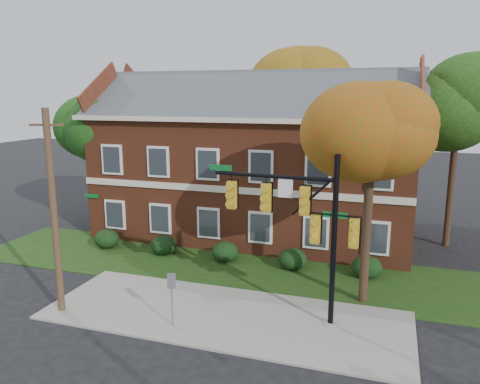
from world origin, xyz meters
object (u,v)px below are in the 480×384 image
(apartment_building, at_px, (255,153))
(hedge_far_left, at_px, (107,239))
(hedge_far_right, at_px, (367,267))
(hedge_right, at_px, (293,259))
(tree_near_right, at_px, (378,141))
(tree_left_rear, at_px, (101,122))
(traffic_signal, at_px, (303,220))
(hedge_center, at_px, (225,252))
(sign_post, at_px, (172,291))
(utility_pole, at_px, (54,213))
(hedge_left, at_px, (164,245))
(tree_far_rear, at_px, (303,88))
(tree_right_rear, at_px, (466,100))

(apartment_building, xyz_separation_m, hedge_far_left, (-7.00, -5.25, -4.46))
(apartment_building, distance_m, hedge_far_right, 9.82)
(hedge_right, xyz_separation_m, tree_near_right, (3.72, -2.83, 6.14))
(tree_left_rear, bearing_deg, traffic_signal, -32.44)
(hedge_center, height_order, sign_post, sign_post)
(utility_pole, bearing_deg, hedge_far_right, 13.05)
(hedge_center, height_order, utility_pole, utility_pole)
(hedge_right, height_order, hedge_far_right, same)
(hedge_left, distance_m, traffic_signal, 10.39)
(hedge_center, distance_m, sign_post, 7.17)
(utility_pole, xyz_separation_m, sign_post, (4.74, 0.18, -2.59))
(hedge_far_right, bearing_deg, hedge_right, 180.00)
(apartment_building, bearing_deg, tree_near_right, -48.23)
(hedge_center, xyz_separation_m, tree_far_rear, (1.34, 13.09, 8.32))
(tree_far_rear, distance_m, utility_pole, 21.66)
(hedge_far_left, bearing_deg, hedge_center, 0.00)
(apartment_building, relative_size, tree_far_rear, 1.63)
(hedge_center, relative_size, hedge_right, 1.00)
(hedge_far_left, xyz_separation_m, traffic_signal, (11.85, -5.13, 3.44))
(sign_post, bearing_deg, tree_right_rear, 28.42)
(traffic_signal, bearing_deg, hedge_far_right, 70.71)
(tree_left_rear, xyz_separation_m, traffic_signal, (14.58, -9.27, -2.71))
(hedge_far_left, relative_size, tree_left_rear, 0.16)
(hedge_center, relative_size, sign_post, 0.66)
(utility_pole, relative_size, sign_post, 3.76)
(tree_right_rear, bearing_deg, hedge_right, -141.98)
(tree_near_right, height_order, tree_left_rear, tree_left_rear)
(apartment_building, height_order, tree_left_rear, apartment_building)
(apartment_building, height_order, hedge_center, apartment_building)
(tree_far_rear, xyz_separation_m, sign_post, (-0.84, -20.19, -7.41))
(sign_post, bearing_deg, apartment_building, 70.04)
(tree_near_right, height_order, sign_post, tree_near_right)
(traffic_signal, bearing_deg, tree_near_right, 47.51)
(hedge_left, xyz_separation_m, hedge_right, (7.00, 0.00, 0.00))
(hedge_left, distance_m, sign_post, 8.20)
(tree_near_right, bearing_deg, tree_right_rear, 65.42)
(hedge_far_left, height_order, tree_near_right, tree_near_right)
(utility_pole, bearing_deg, hedge_center, 39.90)
(hedge_right, bearing_deg, tree_left_rear, 162.63)
(apartment_building, distance_m, hedge_right, 7.73)
(traffic_signal, height_order, utility_pole, utility_pole)
(apartment_building, xyz_separation_m, tree_far_rear, (1.34, 7.84, 3.86))
(tree_near_right, bearing_deg, traffic_signal, -135.90)
(tree_near_right, bearing_deg, apartment_building, 131.77)
(tree_right_rear, distance_m, sign_post, 18.34)
(apartment_building, bearing_deg, hedge_far_left, -143.11)
(utility_pole, height_order, sign_post, utility_pole)
(hedge_far_right, height_order, tree_right_rear, tree_right_rear)
(tree_far_rear, bearing_deg, hedge_left, -110.29)
(hedge_center, xyz_separation_m, utility_pole, (-4.24, -7.28, 3.50))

